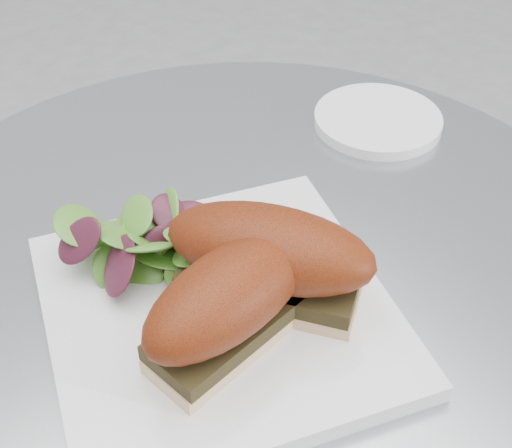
{
  "coord_description": "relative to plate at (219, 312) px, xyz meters",
  "views": [
    {
      "loc": [
        -0.25,
        -0.37,
        1.16
      ],
      "look_at": [
        0.01,
        -0.0,
        0.77
      ],
      "focal_mm": 50.0,
      "sensor_mm": 36.0,
      "label": 1
    }
  ],
  "objects": [
    {
      "name": "sandwich_right",
      "position": [
        0.04,
        -0.01,
        0.05
      ],
      "size": [
        0.16,
        0.17,
        0.08
      ],
      "rotation": [
        0.0,
        0.0,
        -0.91
      ],
      "color": "beige",
      "rests_on": "plate"
    },
    {
      "name": "plate",
      "position": [
        0.0,
        0.0,
        0.0
      ],
      "size": [
        0.32,
        0.32,
        0.02
      ],
      "primitive_type": "cube",
      "rotation": [
        0.0,
        0.0,
        -0.26
      ],
      "color": "white",
      "rests_on": "table"
    },
    {
      "name": "saucer",
      "position": [
        0.29,
        0.14,
        -0.0
      ],
      "size": [
        0.14,
        0.14,
        0.01
      ],
      "primitive_type": "cylinder",
      "color": "white",
      "rests_on": "table"
    },
    {
      "name": "salad",
      "position": [
        -0.02,
        0.08,
        0.03
      ],
      "size": [
        0.1,
        0.1,
        0.05
      ],
      "primitive_type": null,
      "color": "olive",
      "rests_on": "plate"
    },
    {
      "name": "table",
      "position": [
        0.06,
        0.05,
        -0.25
      ],
      "size": [
        0.7,
        0.7,
        0.73
      ],
      "color": "#A3A7AA",
      "rests_on": "ground"
    },
    {
      "name": "sandwich_left",
      "position": [
        -0.01,
        -0.04,
        0.05
      ],
      "size": [
        0.16,
        0.1,
        0.08
      ],
      "rotation": [
        0.0,
        0.0,
        0.2
      ],
      "color": "beige",
      "rests_on": "plate"
    }
  ]
}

